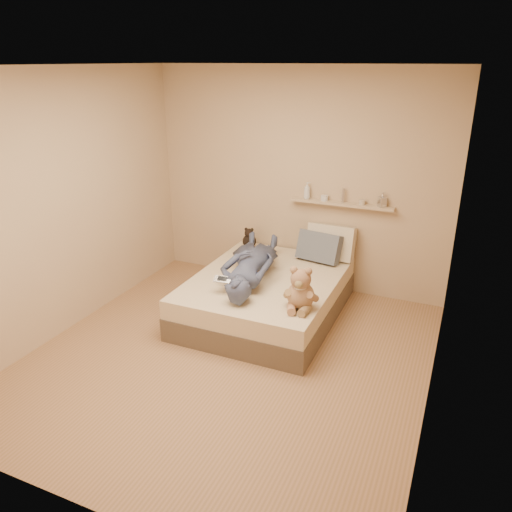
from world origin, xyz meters
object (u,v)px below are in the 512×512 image
at_px(dark_plush, 249,239).
at_px(wall_shelf, 341,204).
at_px(pillow_cream, 331,242).
at_px(pillow_grey, 319,247).
at_px(person, 250,263).
at_px(game_console, 222,279).
at_px(bed, 266,296).
at_px(teddy_bear, 300,292).

bearing_deg(dark_plush, wall_shelf, 7.55).
height_order(pillow_cream, pillow_grey, pillow_cream).
height_order(pillow_grey, person, pillow_grey).
bearing_deg(game_console, person, 78.19).
distance_m(bed, teddy_bear, 0.88).
relative_size(bed, game_console, 10.34).
bearing_deg(person, pillow_cream, -136.98).
distance_m(teddy_bear, pillow_grey, 1.25).
xyz_separation_m(pillow_cream, pillow_grey, (-0.10, -0.14, -0.03)).
relative_size(dark_plush, pillow_cream, 0.48).
bearing_deg(teddy_bear, pillow_grey, 98.90).
xyz_separation_m(pillow_cream, person, (-0.63, -0.92, -0.03)).
bearing_deg(pillow_grey, teddy_bear, -81.10).
bearing_deg(wall_shelf, pillow_grey, -128.85).
relative_size(bed, pillow_grey, 3.80).
bearing_deg(dark_plush, bed, -54.39).
relative_size(bed, pillow_cream, 3.45).
bearing_deg(pillow_grey, game_console, -116.87).
height_order(teddy_bear, pillow_cream, teddy_bear).
relative_size(dark_plush, pillow_grey, 0.52).
distance_m(dark_plush, wall_shelf, 1.23).
bearing_deg(teddy_bear, person, 147.72).
bearing_deg(wall_shelf, bed, -121.18).
height_order(teddy_bear, person, teddy_bear).
bearing_deg(game_console, pillow_cream, 62.21).
height_order(bed, teddy_bear, teddy_bear).
distance_m(pillow_cream, person, 1.11).
bearing_deg(bed, dark_plush, 125.61).
height_order(dark_plush, wall_shelf, wall_shelf).
xyz_separation_m(game_console, pillow_grey, (0.62, 1.23, 0.01)).
distance_m(pillow_cream, wall_shelf, 0.46).
height_order(dark_plush, person, person).
distance_m(bed, pillow_grey, 0.88).
bearing_deg(bed, game_console, -114.81).
bearing_deg(pillow_cream, game_console, -117.79).
bearing_deg(pillow_grey, pillow_cream, 54.77).
xyz_separation_m(game_console, teddy_bear, (0.82, 0.00, 0.02)).
bearing_deg(teddy_bear, bed, 136.30).
bearing_deg(bed, person, -151.12).
relative_size(game_console, teddy_bear, 0.43).
distance_m(game_console, teddy_bear, 0.82).
height_order(game_console, wall_shelf, wall_shelf).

